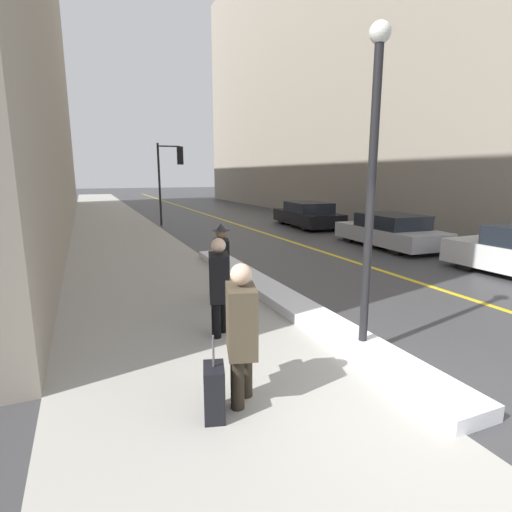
% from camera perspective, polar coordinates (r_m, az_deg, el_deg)
% --- Properties ---
extents(ground_plane, '(160.00, 160.00, 0.00)m').
position_cam_1_polar(ground_plane, '(5.14, 23.64, -19.72)').
color(ground_plane, '#38383A').
extents(sidewalk_slab, '(4.00, 80.00, 0.01)m').
position_cam_1_polar(sidewalk_slab, '(18.15, -18.64, 2.77)').
color(sidewalk_slab, '#9E9B93').
rests_on(sidewalk_slab, ground).
extents(road_centre_stripe, '(0.16, 80.00, 0.00)m').
position_cam_1_polar(road_centre_stripe, '(19.53, -0.81, 3.95)').
color(road_centre_stripe, gold).
rests_on(road_centre_stripe, ground).
extents(snow_bank_curb, '(0.69, 9.67, 0.20)m').
position_cam_1_polar(snow_bank_curb, '(8.49, 2.77, -5.50)').
color(snow_bank_curb, white).
rests_on(snow_bank_curb, ground).
extents(building_facade_right, '(6.00, 36.00, 19.38)m').
position_cam_1_polar(building_facade_right, '(30.63, 10.88, 24.76)').
color(building_facade_right, gray).
rests_on(building_facade_right, ground).
extents(lamp_post, '(0.28, 0.28, 4.49)m').
position_cam_1_polar(lamp_post, '(5.73, 16.31, 12.42)').
color(lamp_post, black).
rests_on(lamp_post, ground).
extents(traffic_light_near, '(1.31, 0.33, 4.15)m').
position_cam_1_polar(traffic_light_near, '(21.36, -11.95, 12.41)').
color(traffic_light_near, black).
rests_on(traffic_light_near, ground).
extents(pedestrian_with_shoulder_bag, '(0.44, 0.77, 1.65)m').
position_cam_1_polar(pedestrian_with_shoulder_bag, '(4.52, -2.12, -10.18)').
color(pedestrian_with_shoulder_bag, '#2A241B').
rests_on(pedestrian_with_shoulder_bag, ground).
extents(pedestrian_in_glasses, '(0.44, 0.59, 1.61)m').
position_cam_1_polar(pedestrian_in_glasses, '(6.41, -5.30, -3.78)').
color(pedestrian_in_glasses, black).
rests_on(pedestrian_in_glasses, ground).
extents(pedestrian_trailing, '(0.42, 0.56, 1.63)m').
position_cam_1_polar(pedestrian_trailing, '(8.10, -4.94, -0.56)').
color(pedestrian_trailing, black).
rests_on(pedestrian_trailing, ground).
extents(parked_car_silver, '(1.97, 4.41, 1.19)m').
position_cam_1_polar(parked_car_silver, '(15.31, 18.57, 3.39)').
color(parked_car_silver, '#B2B2B7').
rests_on(parked_car_silver, ground).
extents(parked_car_black, '(2.22, 4.72, 1.24)m').
position_cam_1_polar(parked_car_black, '(20.37, 7.38, 5.84)').
color(parked_car_black, black).
rests_on(parked_car_black, ground).
extents(rolling_suitcase, '(0.31, 0.41, 0.95)m').
position_cam_1_polar(rolling_suitcase, '(4.53, -5.99, -18.80)').
color(rolling_suitcase, black).
rests_on(rolling_suitcase, ground).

